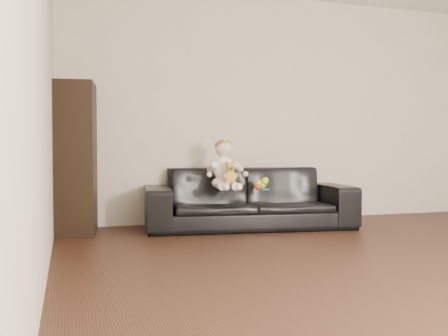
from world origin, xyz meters
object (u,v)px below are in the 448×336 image
object	(u,v)px
toy_blue_disc	(265,189)
toy_green	(260,184)
toy_rattle	(258,187)
teddy_bear	(230,173)
cabinet	(76,159)
baby	(224,168)
sofa	(249,198)

from	to	relation	value
toy_blue_disc	toy_green	bearing A→B (deg)	98.61
toy_rattle	toy_blue_disc	world-z (taller)	toy_rattle
teddy_bear	toy_green	xyz separation A→B (m)	(0.36, 0.11, -0.12)
cabinet	toy_rattle	distance (m)	1.81
toy_green	teddy_bear	bearing A→B (deg)	-163.67
teddy_bear	toy_blue_disc	bearing A→B (deg)	32.36
toy_rattle	toy_blue_disc	bearing A→B (deg)	-0.02
cabinet	toy_rattle	size ratio (longest dim) A/B	20.70
teddy_bear	cabinet	bearing A→B (deg)	-164.58
baby	teddy_bear	bearing A→B (deg)	-68.69
sofa	teddy_bear	world-z (taller)	teddy_bear
cabinet	toy_blue_disc	bearing A→B (deg)	-3.39
sofa	toy_green	world-z (taller)	sofa
toy_rattle	cabinet	bearing A→B (deg)	168.53
toy_rattle	toy_blue_disc	xyz separation A→B (m)	(0.07, -0.00, -0.03)
teddy_bear	toy_rattle	bearing A→B (deg)	32.93
baby	toy_blue_disc	size ratio (longest dim) A/B	5.74
teddy_bear	toy_green	distance (m)	0.40
toy_green	cabinet	bearing A→B (deg)	171.62
baby	toy_blue_disc	xyz separation A→B (m)	(0.38, -0.14, -0.22)
cabinet	toy_blue_disc	xyz separation A→B (m)	(1.82, -0.36, -0.31)
toy_blue_disc	cabinet	bearing A→B (deg)	168.95
sofa	toy_green	bearing A→B (deg)	-61.07
teddy_bear	toy_green	bearing A→B (deg)	46.18
baby	toy_green	world-z (taller)	baby
baby	toy_green	xyz separation A→B (m)	(0.37, -0.05, -0.17)
toy_blue_disc	baby	bearing A→B (deg)	160.26
toy_blue_disc	toy_rattle	bearing A→B (deg)	179.98
baby	toy_rattle	size ratio (longest dim) A/B	7.17
teddy_bear	toy_blue_disc	world-z (taller)	teddy_bear
cabinet	toy_green	xyz separation A→B (m)	(1.81, -0.27, -0.27)
cabinet	toy_blue_disc	distance (m)	1.88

